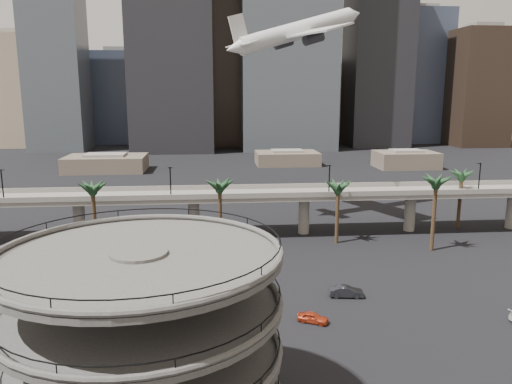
{
  "coord_description": "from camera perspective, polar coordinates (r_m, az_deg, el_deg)",
  "views": [
    {
      "loc": [
        -7.34,
        -41.03,
        28.31
      ],
      "look_at": [
        -1.12,
        28.0,
        14.2
      ],
      "focal_mm": 35.0,
      "sensor_mm": 36.0,
      "label": 1
    }
  ],
  "objects": [
    {
      "name": "parking_ramp",
      "position": [
        41.77,
        -12.84,
        -15.05
      ],
      "size": [
        22.2,
        22.2,
        17.35
      ],
      "color": "#464542",
      "rests_on": "ground"
    },
    {
      "name": "overpass",
      "position": [
        98.56,
        -0.76,
        -0.78
      ],
      "size": [
        130.0,
        9.3,
        14.7
      ],
      "color": "slate",
      "rests_on": "ground"
    },
    {
      "name": "palm_trees",
      "position": [
        91.8,
        6.84,
        0.74
      ],
      "size": [
        76.4,
        18.4,
        14.0
      ],
      "color": "#43321D",
      "rests_on": "ground"
    },
    {
      "name": "low_buildings",
      "position": [
        185.63,
        -0.7,
        3.62
      ],
      "size": [
        135.0,
        27.5,
        6.8
      ],
      "color": "brown",
      "rests_on": "ground"
    },
    {
      "name": "skyline",
      "position": [
        259.66,
        -0.18,
        15.3
      ],
      "size": [
        269.0,
        86.0,
        124.41
      ],
      "color": "#85755C",
      "rests_on": "ground"
    },
    {
      "name": "airborne_jet",
      "position": [
        110.92,
        4.73,
        17.82
      ],
      "size": [
        33.07,
        30.48,
        12.84
      ],
      "rotation": [
        0.0,
        -0.27,
        0.43
      ],
      "color": "silver",
      "rests_on": "ground"
    },
    {
      "name": "car_a",
      "position": [
        64.26,
        6.52,
        -14.06
      ],
      "size": [
        4.16,
        3.16,
        1.32
      ],
      "primitive_type": "imported",
      "rotation": [
        0.0,
        0.0,
        1.1
      ],
      "color": "#B8381A",
      "rests_on": "ground"
    },
    {
      "name": "car_b",
      "position": [
        72.08,
        10.28,
        -11.14
      ],
      "size": [
        4.97,
        2.3,
        1.58
      ],
      "primitive_type": "imported",
      "rotation": [
        0.0,
        0.0,
        1.44
      ],
      "color": "black",
      "rests_on": "ground"
    }
  ]
}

